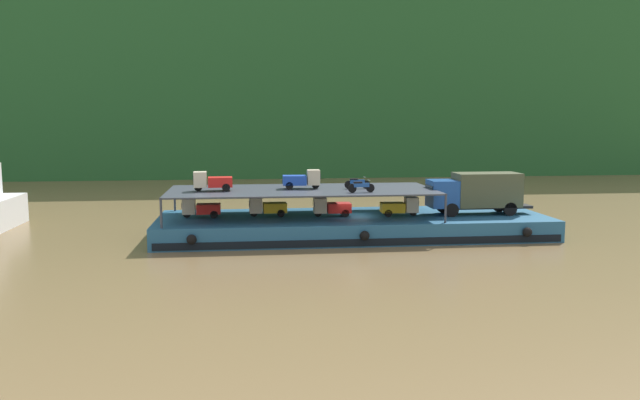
% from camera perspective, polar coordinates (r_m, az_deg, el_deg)
% --- Properties ---
extents(ground_plane, '(400.00, 400.00, 0.00)m').
position_cam_1_polar(ground_plane, '(46.55, 3.03, -3.25)').
color(ground_plane, brown).
extents(hillside_far_bank, '(124.09, 37.04, 38.94)m').
position_cam_1_polar(hillside_far_bank, '(108.71, -2.62, 14.44)').
color(hillside_far_bank, '#235628').
rests_on(hillside_far_bank, ground).
extents(cargo_barge, '(28.45, 9.32, 1.50)m').
position_cam_1_polar(cargo_barge, '(46.40, 3.04, -2.35)').
color(cargo_barge, '#23567A').
rests_on(cargo_barge, ground).
extents(covered_lorry, '(7.87, 2.33, 3.10)m').
position_cam_1_polar(covered_lorry, '(48.12, 14.05, 0.73)').
color(covered_lorry, '#1E4C99').
rests_on(covered_lorry, cargo_barge).
extents(cargo_rack, '(19.25, 8.00, 2.00)m').
position_cam_1_polar(cargo_rack, '(45.56, -1.66, 0.89)').
color(cargo_rack, '#383D47').
rests_on(cargo_rack, cargo_barge).
extents(mini_truck_lower_stern, '(2.75, 1.22, 1.38)m').
position_cam_1_polar(mini_truck_lower_stern, '(46.09, -10.81, -0.72)').
color(mini_truck_lower_stern, red).
rests_on(mini_truck_lower_stern, cargo_barge).
extents(mini_truck_lower_aft, '(2.79, 1.28, 1.38)m').
position_cam_1_polar(mini_truck_lower_aft, '(46.00, -4.83, -0.63)').
color(mini_truck_lower_aft, gold).
rests_on(mini_truck_lower_aft, cargo_barge).
extents(mini_truck_lower_mid, '(2.75, 1.22, 1.38)m').
position_cam_1_polar(mini_truck_lower_mid, '(45.82, 1.04, -0.64)').
color(mini_truck_lower_mid, red).
rests_on(mini_truck_lower_mid, cargo_barge).
extents(mini_truck_lower_fore, '(2.78, 1.28, 1.38)m').
position_cam_1_polar(mini_truck_lower_fore, '(46.39, 7.30, -0.60)').
color(mini_truck_lower_fore, gold).
rests_on(mini_truck_lower_fore, cargo_barge).
extents(mini_truck_upper_stern, '(2.79, 1.29, 1.38)m').
position_cam_1_polar(mini_truck_upper_stern, '(45.13, -9.79, 1.69)').
color(mini_truck_upper_stern, red).
rests_on(mini_truck_upper_stern, cargo_rack).
extents(mini_truck_upper_mid, '(2.76, 1.23, 1.38)m').
position_cam_1_polar(mini_truck_upper_mid, '(45.93, -1.64, 1.89)').
color(mini_truck_upper_mid, '#1E47B7').
rests_on(mini_truck_upper_mid, cargo_rack).
extents(motorcycle_upper_port, '(1.90, 0.55, 0.87)m').
position_cam_1_polar(motorcycle_upper_port, '(43.66, 3.76, 1.25)').
color(motorcycle_upper_port, black).
rests_on(motorcycle_upper_port, cargo_rack).
extents(motorcycle_upper_centre, '(1.90, 0.55, 0.87)m').
position_cam_1_polar(motorcycle_upper_centre, '(46.03, 3.38, 1.57)').
color(motorcycle_upper_centre, black).
rests_on(motorcycle_upper_centre, cargo_rack).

